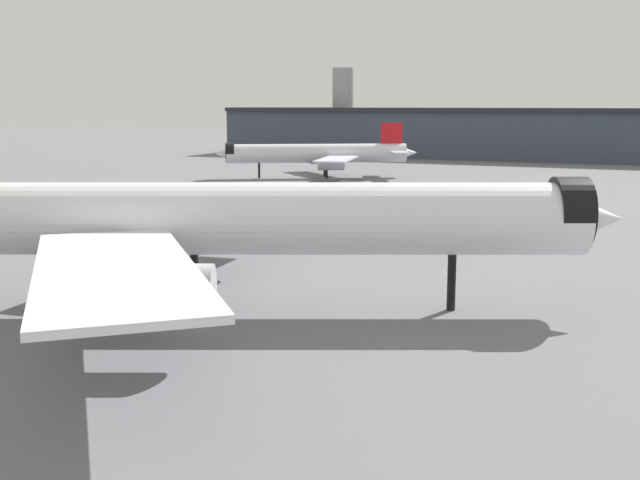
% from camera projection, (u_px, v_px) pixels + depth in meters
% --- Properties ---
extents(ground, '(900.00, 900.00, 0.00)m').
position_uv_depth(ground, '(191.00, 320.00, 59.40)').
color(ground, slate).
extents(airliner_near_gate, '(62.62, 55.89, 16.66)m').
position_uv_depth(airliner_near_gate, '(216.00, 220.00, 61.03)').
color(airliner_near_gate, white).
rests_on(airliner_near_gate, ground).
extents(airliner_far_taxiway, '(43.28, 38.84, 12.24)m').
position_uv_depth(airliner_far_taxiway, '(318.00, 154.00, 173.13)').
color(airliner_far_taxiway, silver).
rests_on(airliner_far_taxiway, ground).
extents(terminal_building, '(165.17, 36.64, 27.85)m').
position_uv_depth(terminal_building, '(474.00, 132.00, 234.22)').
color(terminal_building, '#3D4756').
rests_on(terminal_building, ground).
extents(baggage_cart_trailing, '(2.82, 2.88, 1.82)m').
position_uv_depth(baggage_cart_trailing, '(273.00, 223.00, 101.21)').
color(baggage_cart_trailing, black).
rests_on(baggage_cart_trailing, ground).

